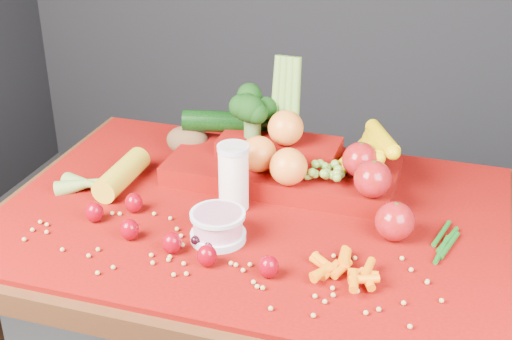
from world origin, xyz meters
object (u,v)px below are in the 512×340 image
(yogurt_bowl, at_px, (218,225))
(produce_mound, at_px, (293,158))
(table, at_px, (253,253))
(milk_glass, at_px, (234,175))

(yogurt_bowl, bearing_deg, produce_mound, 74.18)
(table, xyz_separation_m, milk_glass, (-0.04, 0.00, 0.19))
(milk_glass, bearing_deg, yogurt_bowl, -84.56)
(produce_mound, bearing_deg, milk_glass, -121.89)
(milk_glass, distance_m, yogurt_bowl, 0.14)
(yogurt_bowl, relative_size, produce_mound, 0.19)
(milk_glass, height_order, produce_mound, produce_mound)
(yogurt_bowl, distance_m, produce_mound, 0.29)
(milk_glass, xyz_separation_m, produce_mound, (0.09, 0.15, -0.02))
(table, bearing_deg, produce_mound, 72.74)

